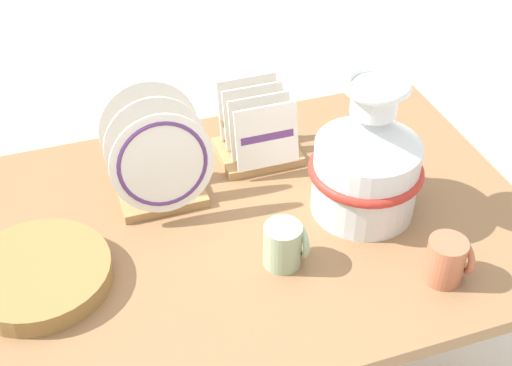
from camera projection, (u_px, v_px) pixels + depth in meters
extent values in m
cube|color=olive|center=(256.00, 226.00, 1.64)|extent=(1.26, 0.89, 0.03)
cylinder|color=olive|center=(12.00, 261.00, 1.98)|extent=(0.06, 0.06, 0.57)
cylinder|color=olive|center=(389.00, 178.00, 2.27)|extent=(0.06, 0.06, 0.57)
cylinder|color=silver|center=(365.00, 177.00, 1.61)|extent=(0.24, 0.24, 0.18)
cone|color=silver|center=(371.00, 129.00, 1.53)|extent=(0.24, 0.24, 0.08)
cylinder|color=silver|center=(375.00, 99.00, 1.48)|extent=(0.10, 0.10, 0.07)
torus|color=silver|center=(376.00, 85.00, 1.46)|extent=(0.15, 0.15, 0.02)
torus|color=#B72D23|center=(366.00, 170.00, 1.60)|extent=(0.26, 0.26, 0.02)
cube|color=tan|center=(160.00, 191.00, 1.70)|extent=(0.20, 0.16, 0.02)
cylinder|color=tan|center=(124.00, 167.00, 1.70)|extent=(0.01, 0.01, 0.06)
cylinder|color=tan|center=(181.00, 156.00, 1.74)|extent=(0.01, 0.01, 0.06)
cylinder|color=white|center=(163.00, 164.00, 1.56)|extent=(0.24, 0.05, 0.23)
torus|color=#5B3375|center=(163.00, 164.00, 1.56)|extent=(0.20, 0.05, 0.20)
cylinder|color=white|center=(156.00, 146.00, 1.62)|extent=(0.24, 0.05, 0.23)
cylinder|color=white|center=(149.00, 129.00, 1.67)|extent=(0.24, 0.05, 0.23)
cube|color=tan|center=(257.00, 151.00, 1.82)|extent=(0.20, 0.16, 0.02)
cylinder|color=tan|center=(223.00, 130.00, 1.83)|extent=(0.01, 0.01, 0.06)
cylinder|color=tan|center=(274.00, 120.00, 1.86)|extent=(0.01, 0.01, 0.06)
cube|color=white|center=(267.00, 137.00, 1.71)|extent=(0.16, 0.04, 0.16)
cube|color=white|center=(260.00, 126.00, 1.75)|extent=(0.16, 0.04, 0.16)
cube|color=white|center=(254.00, 116.00, 1.78)|extent=(0.16, 0.04, 0.16)
cube|color=white|center=(248.00, 106.00, 1.82)|extent=(0.16, 0.04, 0.16)
cube|color=#5B3375|center=(267.00, 137.00, 1.71)|extent=(0.13, 0.01, 0.02)
cylinder|color=olive|center=(41.00, 281.00, 1.48)|extent=(0.30, 0.30, 0.01)
cylinder|color=olive|center=(40.00, 278.00, 1.47)|extent=(0.30, 0.30, 0.01)
cylinder|color=olive|center=(39.00, 275.00, 1.47)|extent=(0.30, 0.30, 0.01)
cylinder|color=olive|center=(38.00, 271.00, 1.46)|extent=(0.30, 0.30, 0.01)
cylinder|color=olive|center=(37.00, 268.00, 1.46)|extent=(0.30, 0.30, 0.01)
cylinder|color=#9EB28E|center=(283.00, 245.00, 1.50)|extent=(0.08, 0.08, 0.10)
torus|color=#9EB28E|center=(301.00, 240.00, 1.50)|extent=(0.01, 0.08, 0.08)
cylinder|color=#B76647|center=(445.00, 260.00, 1.46)|extent=(0.08, 0.08, 0.10)
torus|color=#B76647|center=(463.00, 255.00, 1.47)|extent=(0.01, 0.08, 0.08)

